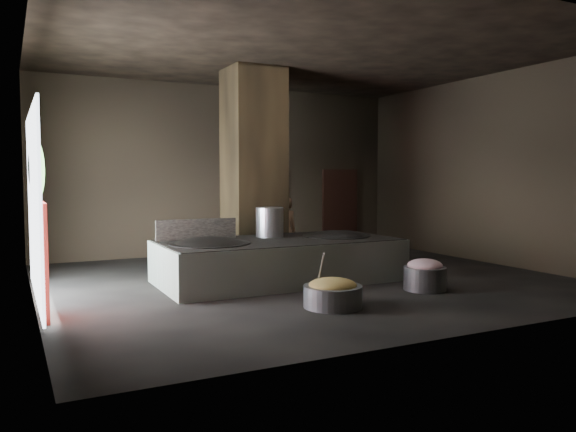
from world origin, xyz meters
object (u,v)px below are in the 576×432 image
veg_basin (333,296)px  stock_pot (270,222)px  wok_left (210,248)px  meat_basin (425,278)px  wok_right (336,240)px  cook (285,231)px  hearth_platform (279,261)px

veg_basin → stock_pot: bearing=85.0°
wok_left → veg_basin: (1.24, -2.35, -0.58)m
veg_basin → meat_basin: size_ratio=1.21×
wok_right → cook: cook is taller
hearth_platform → cook: bearing=60.6°
meat_basin → stock_pot: bearing=127.6°
wok_left → meat_basin: size_ratio=1.92×
stock_pot → cook: size_ratio=0.38×
hearth_platform → veg_basin: size_ratio=5.01×
hearth_platform → cook: 2.23m
wok_left → stock_pot: (1.50, 0.60, 0.38)m
stock_pot → meat_basin: 3.33m
meat_basin → cook: bearing=103.4°
hearth_platform → meat_basin: bearing=-44.7°
wok_right → stock_pot: bearing=159.0°
wok_left → cook: bearing=37.8°
stock_pot → veg_basin: size_ratio=0.65×
wok_left → meat_basin: wok_left is taller
hearth_platform → stock_pot: 0.91m
wok_right → meat_basin: size_ratio=1.78×
wok_right → hearth_platform: bearing=-177.9°
hearth_platform → wok_left: wok_left is taller
hearth_platform → wok_right: wok_right is taller
wok_left → cook: size_ratio=0.93×
wok_right → cook: size_ratio=0.86×
hearth_platform → veg_basin: 2.42m
wok_right → veg_basin: bearing=-122.4°
hearth_platform → cook: cook is taller
stock_pot → meat_basin: (1.96, -2.54, -0.92)m
wok_left → meat_basin: 4.00m
stock_pot → veg_basin: 3.11m
wok_left → hearth_platform: bearing=2.0°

